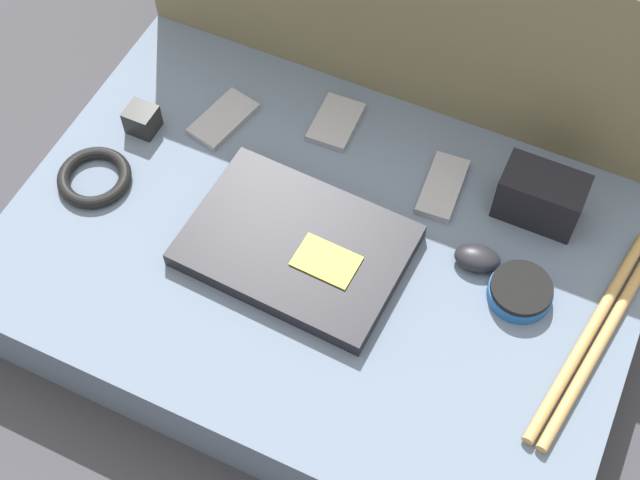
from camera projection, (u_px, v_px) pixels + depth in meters
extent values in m
plane|color=#38383D|center=(320.00, 289.00, 1.42)|extent=(8.00, 8.00, 0.00)
cube|color=slate|center=(320.00, 269.00, 1.37)|extent=(0.93, 0.63, 0.13)
cube|color=#756B4C|center=(429.00, 14.00, 1.43)|extent=(0.93, 0.20, 0.46)
cube|color=black|center=(296.00, 245.00, 1.30)|extent=(0.33, 0.24, 0.03)
cube|color=yellow|center=(326.00, 261.00, 1.27)|extent=(0.09, 0.06, 0.00)
ellipsoid|color=black|center=(477.00, 258.00, 1.29)|extent=(0.07, 0.06, 0.03)
cylinder|color=#1E569E|center=(520.00, 293.00, 1.26)|extent=(0.09, 0.09, 0.02)
cylinder|color=black|center=(522.00, 288.00, 1.25)|extent=(0.09, 0.09, 0.01)
cube|color=#99999E|center=(336.00, 122.00, 1.43)|extent=(0.07, 0.10, 0.01)
cube|color=#99999E|center=(223.00, 119.00, 1.44)|extent=(0.08, 0.12, 0.01)
cube|color=#99999E|center=(443.00, 187.00, 1.36)|extent=(0.06, 0.12, 0.01)
cube|color=black|center=(541.00, 196.00, 1.31)|extent=(0.12, 0.07, 0.08)
cube|color=black|center=(142.00, 120.00, 1.42)|extent=(0.05, 0.04, 0.04)
torus|color=black|center=(94.00, 177.00, 1.37)|extent=(0.11, 0.11, 0.02)
cylinder|color=tan|center=(589.00, 332.00, 1.23)|extent=(0.08, 0.38, 0.02)
cylinder|color=tan|center=(602.00, 340.00, 1.23)|extent=(0.08, 0.38, 0.02)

